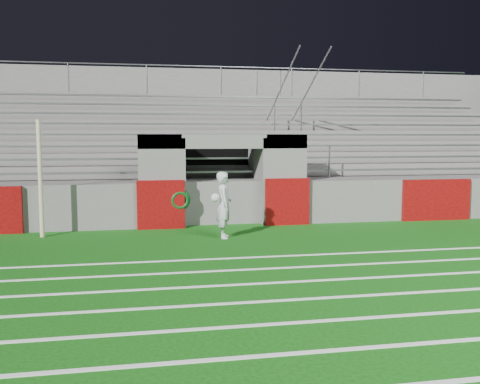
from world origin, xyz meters
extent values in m
plane|color=#0E4B0C|center=(0.00, 0.00, 0.00)|extent=(90.00, 90.00, 0.00)
cylinder|color=beige|center=(-4.81, 2.28, 1.48)|extent=(0.11, 0.11, 2.96)
cube|color=white|center=(0.00, -6.00, 0.01)|extent=(28.00, 0.09, 0.01)
cube|color=white|center=(0.00, -5.00, 0.01)|extent=(28.00, 0.09, 0.01)
cube|color=white|center=(0.00, -4.00, 0.01)|extent=(28.00, 0.09, 0.01)
cube|color=white|center=(0.00, -3.00, 0.01)|extent=(28.00, 0.09, 0.01)
cube|color=white|center=(0.00, -2.00, 0.01)|extent=(28.00, 0.09, 0.01)
cube|color=white|center=(0.00, -1.00, 0.01)|extent=(28.00, 0.09, 0.01)
cube|color=#5C5A57|center=(7.70, 3.17, 0.62)|extent=(10.60, 0.35, 1.25)
cube|color=#5C5A57|center=(-1.80, 3.50, 1.30)|extent=(1.20, 1.00, 2.60)
cube|color=#5C5A57|center=(1.80, 3.50, 1.30)|extent=(1.20, 1.00, 2.60)
cube|color=black|center=(0.00, 5.20, 1.25)|extent=(2.60, 0.20, 2.50)
cube|color=#5C5A57|center=(-1.15, 4.10, 1.25)|extent=(0.10, 2.20, 2.50)
cube|color=#5C5A57|center=(1.15, 4.10, 1.25)|extent=(0.10, 2.20, 2.50)
cube|color=#5C5A57|center=(0.00, 3.50, 2.40)|extent=(4.80, 1.00, 0.40)
cube|color=#5C5A57|center=(0.00, 7.35, 1.15)|extent=(26.00, 8.00, 0.20)
cube|color=#5C5A57|center=(0.00, 7.35, 0.53)|extent=(26.00, 8.00, 1.05)
cube|color=#5B0708|center=(-1.80, 2.94, 0.68)|extent=(1.30, 0.15, 1.35)
cube|color=#5B0708|center=(1.80, 2.94, 0.68)|extent=(1.30, 0.15, 1.35)
cube|color=#5B0708|center=(6.50, 2.94, 0.62)|extent=(2.20, 0.15, 1.25)
cube|color=gray|center=(0.00, 4.43, 1.47)|extent=(23.00, 0.28, 0.06)
cube|color=#5C5A57|center=(0.00, 5.28, 1.44)|extent=(24.00, 0.75, 0.38)
cube|color=gray|center=(0.00, 5.18, 1.85)|extent=(23.00, 0.28, 0.06)
cube|color=#5C5A57|center=(0.00, 6.03, 1.63)|extent=(24.00, 0.75, 0.76)
cube|color=gray|center=(0.00, 5.93, 2.23)|extent=(23.00, 0.28, 0.06)
cube|color=#5C5A57|center=(0.00, 6.78, 1.82)|extent=(24.00, 0.75, 1.14)
cube|color=gray|center=(0.00, 6.68, 2.61)|extent=(23.00, 0.28, 0.06)
cube|color=#5C5A57|center=(0.00, 7.53, 2.01)|extent=(24.00, 0.75, 1.52)
cube|color=gray|center=(0.00, 7.43, 2.99)|extent=(23.00, 0.28, 0.06)
cube|color=#5C5A57|center=(0.00, 8.28, 2.20)|extent=(24.00, 0.75, 1.90)
cube|color=gray|center=(0.00, 8.18, 3.37)|extent=(23.00, 0.28, 0.06)
cube|color=#5C5A57|center=(0.00, 9.03, 2.39)|extent=(24.00, 0.75, 2.28)
cube|color=gray|center=(0.00, 8.93, 3.75)|extent=(23.00, 0.28, 0.06)
cube|color=#5C5A57|center=(0.00, 9.78, 2.58)|extent=(24.00, 0.75, 2.66)
cube|color=gray|center=(0.00, 9.68, 4.13)|extent=(23.00, 0.28, 0.06)
cube|color=#5C5A57|center=(0.00, 10.45, 2.65)|extent=(26.00, 0.60, 5.29)
cylinder|color=#A5A8AD|center=(2.50, 4.15, 1.75)|extent=(0.05, 0.05, 1.00)
cylinder|color=#A5A8AD|center=(2.50, 7.15, 3.27)|extent=(0.05, 0.05, 1.00)
cylinder|color=#A5A8AD|center=(2.50, 10.15, 4.79)|extent=(0.05, 0.05, 1.00)
cylinder|color=#A5A8AD|center=(2.50, 7.15, 3.77)|extent=(0.05, 6.02, 3.08)
cylinder|color=#A5A8AD|center=(3.50, 4.15, 1.75)|extent=(0.05, 0.05, 1.00)
cylinder|color=#A5A8AD|center=(3.50, 7.15, 3.27)|extent=(0.05, 0.05, 1.00)
cylinder|color=#A5A8AD|center=(3.50, 10.15, 4.79)|extent=(0.05, 0.05, 1.00)
cylinder|color=#A5A8AD|center=(3.50, 7.15, 3.77)|extent=(0.05, 6.02, 3.08)
cylinder|color=#A5A8AD|center=(-5.00, 10.15, 4.84)|extent=(0.05, 0.05, 1.10)
cylinder|color=#A5A8AD|center=(-2.00, 10.15, 4.84)|extent=(0.05, 0.05, 1.10)
cylinder|color=#A5A8AD|center=(1.00, 10.15, 4.84)|extent=(0.05, 0.05, 1.10)
cylinder|color=#A5A8AD|center=(4.00, 10.15, 4.84)|extent=(0.05, 0.05, 1.10)
cylinder|color=#A5A8AD|center=(7.00, 10.15, 4.84)|extent=(0.05, 0.05, 1.10)
cylinder|color=#A5A8AD|center=(10.00, 10.15, 4.84)|extent=(0.05, 0.05, 1.10)
cylinder|color=#A5A8AD|center=(0.00, 10.15, 5.39)|extent=(24.00, 0.05, 0.05)
imported|color=silver|center=(-0.29, 1.32, 0.83)|extent=(0.47, 0.65, 1.67)
sphere|color=white|center=(-0.53, 1.23, 1.03)|extent=(0.22, 0.22, 0.22)
torus|color=#0D441B|center=(-1.27, 2.95, 0.80)|extent=(0.59, 0.11, 0.59)
torus|color=#0C3F14|center=(-1.27, 2.90, 0.79)|extent=(0.51, 0.10, 0.51)
camera|label=1|loc=(-2.39, -11.78, 2.52)|focal=40.00mm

